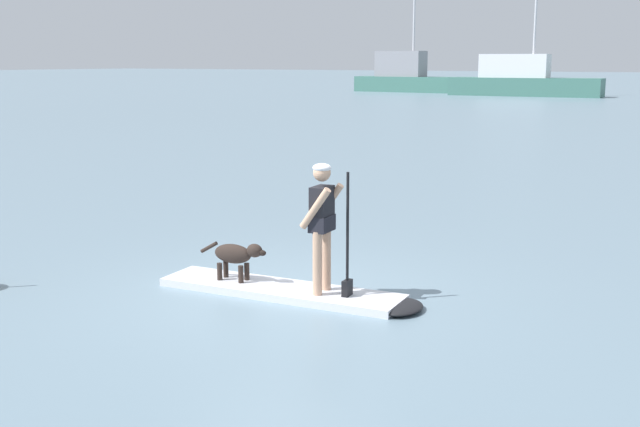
# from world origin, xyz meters

# --- Properties ---
(ground_plane) EXTENTS (400.00, 400.00, 0.00)m
(ground_plane) POSITION_xyz_m (0.00, 0.00, 0.00)
(ground_plane) COLOR slate
(paddleboard) EXTENTS (3.62, 1.08, 0.10)m
(paddleboard) POSITION_xyz_m (0.23, 0.02, 0.05)
(paddleboard) COLOR silver
(paddleboard) RESTS_ON ground_plane
(person_paddler) EXTENTS (0.63, 0.51, 1.64)m
(person_paddler) POSITION_xyz_m (0.61, 0.06, 1.05)
(person_paddler) COLOR tan
(person_paddler) RESTS_ON paddleboard
(dog) EXTENTS (1.02, 0.27, 0.53)m
(dog) POSITION_xyz_m (-0.66, -0.06, 0.45)
(dog) COLOR #2D231E
(dog) RESTS_ON paddleboard
(moored_boat_outer) EXTENTS (10.25, 2.89, 10.06)m
(moored_boat_outer) POSITION_xyz_m (-26.93, 61.17, 1.43)
(moored_boat_outer) COLOR #3F7266
(moored_boat_outer) RESTS_ON ground_plane
(moored_boat_port) EXTENTS (12.71, 3.42, 11.19)m
(moored_boat_port) POSITION_xyz_m (-14.84, 58.32, 1.31)
(moored_boat_port) COLOR #3F7266
(moored_boat_port) RESTS_ON ground_plane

